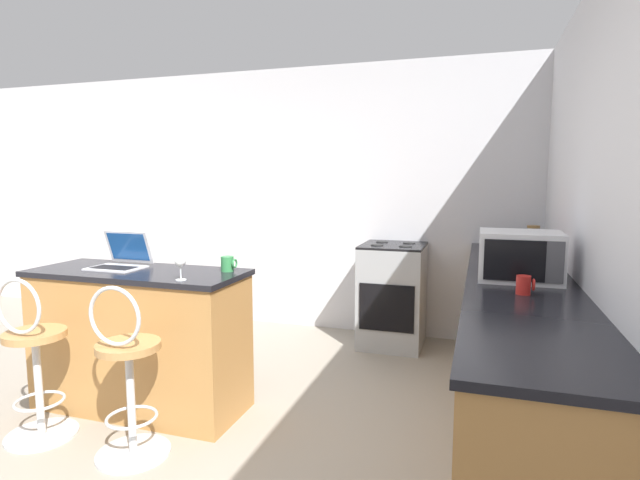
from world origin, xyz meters
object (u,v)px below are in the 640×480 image
microwave (520,256)px  stove_range (392,295)px  bar_stool_near (34,364)px  laptop (121,258)px  bar_stool_far (128,378)px  wine_glass_short (180,262)px  toaster (518,249)px  mug_green (228,264)px  storage_jar (533,238)px  mug_red (524,285)px

microwave → stove_range: size_ratio=0.49×
bar_stool_near → laptop: 0.81m
bar_stool_near → microwave: 2.89m
bar_stool_far → wine_glass_short: 0.69m
toaster → mug_green: toaster is taller
bar_stool_near → laptop: laptop is taller
toaster → wine_glass_short: (-1.91, -1.30, 0.02)m
storage_jar → mug_red: bearing=-96.3°
bar_stool_far → laptop: bearing=130.0°
bar_stool_near → storage_jar: 3.71m
bar_stool_near → mug_red: bearing=12.2°
bar_stool_far → stove_range: bearing=65.5°
storage_jar → mug_green: bearing=-140.0°
bar_stool_near → mug_red: size_ratio=10.03×
bar_stool_far → mug_green: 0.89m
laptop → storage_jar: size_ratio=1.66×
bar_stool_far → storage_jar: (2.20, 2.31, 0.58)m
storage_jar → bar_stool_far: bearing=-133.6°
stove_range → mug_red: (0.96, -1.72, 0.51)m
wine_glass_short → toaster: bearing=34.2°
mug_green → toaster: bearing=28.2°
toaster → mug_red: 1.06m
bar_stool_near → bar_stool_far: same height
wine_glass_short → storage_jar: bearing=43.6°
bar_stool_near → bar_stool_far: bearing=0.0°
bar_stool_near → toaster: (2.69, 1.63, 0.57)m
bar_stool_near → mug_red: 2.77m
stove_range → laptop: bearing=-132.0°
laptop → stove_range: bearing=48.0°
microwave → mug_red: microwave is taller
bar_stool_far → mug_red: mug_red is taller
microwave → storage_jar: bearing=81.9°
mug_green → laptop: bearing=-173.2°
toaster → mug_red: size_ratio=2.69×
bar_stool_far → microwave: 2.31m
toaster → stove_range: 1.32m
bar_stool_near → wine_glass_short: size_ratio=6.65×
bar_stool_far → storage_jar: 3.24m
microwave → wine_glass_short: bearing=-161.7°
bar_stool_far → wine_glass_short: bearing=68.8°
mug_red → toaster: bearing=88.2°
mug_red → wine_glass_short: bearing=-172.8°
storage_jar → wine_glass_short: bearing=-136.4°
bar_stool_near → laptop: (0.16, 0.59, 0.54)m
microwave → wine_glass_short: microwave is taller
wine_glass_short → mug_green: bearing=69.9°
bar_stool_far → mug_green: bearing=69.3°
bar_stool_near → storage_jar: size_ratio=4.79×
microwave → bar_stool_near: bearing=-160.2°
bar_stool_near → microwave: size_ratio=2.14×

